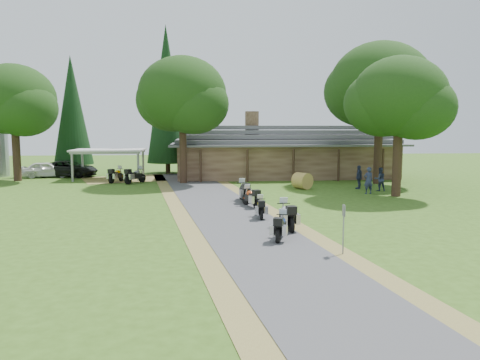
{
  "coord_description": "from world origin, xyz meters",
  "views": [
    {
      "loc": [
        -2.21,
        -20.2,
        4.7
      ],
      "look_at": [
        0.23,
        7.0,
        1.6
      ],
      "focal_mm": 35.0,
      "sensor_mm": 36.0,
      "label": 1
    }
  ],
  "objects": [
    {
      "name": "motorcycle_carport_a",
      "position": [
        -9.16,
        20.16,
        0.69
      ],
      "size": [
        1.36,
        2.11,
        1.37
      ],
      "primitive_type": null,
      "rotation": [
        0.0,
        0.0,
        1.19
      ],
      "color": "#C48500",
      "rests_on": "ground"
    },
    {
      "name": "driveway",
      "position": [
        -0.5,
        4.0,
        0.0
      ],
      "size": [
        51.95,
        51.95,
        0.0
      ],
      "primitive_type": "plane",
      "rotation": [
        0.0,
        0.0,
        0.14
      ],
      "color": "#404042",
      "rests_on": "ground"
    },
    {
      "name": "cedar_near",
      "position": [
        -5.29,
        27.93,
        7.42
      ],
      "size": [
        4.17,
        4.17,
        14.85
      ],
      "primitive_type": "cone",
      "color": "black",
      "rests_on": "ground"
    },
    {
      "name": "motorcycle_row_c",
      "position": [
        1.0,
        3.52,
        0.57
      ],
      "size": [
        0.65,
        1.7,
        1.14
      ],
      "primitive_type": null,
      "rotation": [
        0.0,
        0.0,
        1.51
      ],
      "color": "#DFC100",
      "rests_on": "ground"
    },
    {
      "name": "oak_lodge_left",
      "position": [
        -3.46,
        19.09,
        5.98
      ],
      "size": [
        7.29,
        7.29,
        11.95
      ],
      "primitive_type": null,
      "color": "black",
      "rests_on": "ground"
    },
    {
      "name": "person_c",
      "position": [
        9.99,
        14.23,
        1.06
      ],
      "size": [
        0.71,
        0.74,
        2.11
      ],
      "primitive_type": "imported",
      "rotation": [
        0.0,
        0.0,
        4.03
      ],
      "color": "#2C3353",
      "rests_on": "ground"
    },
    {
      "name": "carport",
      "position": [
        -10.23,
        22.87,
        1.35
      ],
      "size": [
        6.27,
        4.2,
        2.7
      ],
      "primitive_type": null,
      "rotation": [
        0.0,
        0.0,
        -0.01
      ],
      "color": "silver",
      "rests_on": "ground"
    },
    {
      "name": "oak_silo",
      "position": [
        -18.0,
        22.12,
        5.72
      ],
      "size": [
        7.09,
        7.09,
        11.43
      ],
      "primitive_type": null,
      "color": "black",
      "rests_on": "ground"
    },
    {
      "name": "oak_driveway",
      "position": [
        11.24,
        10.34,
        5.44
      ],
      "size": [
        6.29,
        6.29,
        10.87
      ],
      "primitive_type": null,
      "color": "black",
      "rests_on": "ground"
    },
    {
      "name": "person_a",
      "position": [
        9.73,
        11.56,
        1.12
      ],
      "size": [
        0.71,
        0.57,
        2.24
      ],
      "primitive_type": "imported",
      "rotation": [
        0.0,
        0.0,
        3.33
      ],
      "color": "#2C3353",
      "rests_on": "ground"
    },
    {
      "name": "motorcycle_row_b",
      "position": [
        1.83,
        0.74,
        0.69
      ],
      "size": [
        0.79,
        2.06,
        1.38
      ],
      "primitive_type": null,
      "rotation": [
        0.0,
        0.0,
        1.64
      ],
      "color": "#AFB1B6",
      "rests_on": "ground"
    },
    {
      "name": "lodge",
      "position": [
        6.0,
        24.0,
        2.45
      ],
      "size": [
        21.4,
        9.4,
        4.9
      ],
      "primitive_type": null,
      "color": "brown",
      "rests_on": "ground"
    },
    {
      "name": "sign_post",
      "position": [
        3.11,
        -3.69,
        0.94
      ],
      "size": [
        0.34,
        0.06,
        1.88
      ],
      "primitive_type": null,
      "color": "gray",
      "rests_on": "ground"
    },
    {
      "name": "ground",
      "position": [
        0.0,
        0.0,
        0.0
      ],
      "size": [
        120.0,
        120.0,
        0.0
      ],
      "primitive_type": "plane",
      "color": "#365517",
      "rests_on": "ground"
    },
    {
      "name": "motorcycle_row_a",
      "position": [
        1.22,
        -1.21,
        0.6
      ],
      "size": [
        1.11,
        1.84,
        1.2
      ],
      "primitive_type": null,
      "rotation": [
        0.0,
        0.0,
        1.24
      ],
      "color": "navy",
      "rests_on": "ground"
    },
    {
      "name": "cedar_far",
      "position": [
        -14.6,
        27.82,
        5.87
      ],
      "size": [
        3.82,
        3.82,
        11.73
      ],
      "primitive_type": "cone",
      "color": "black",
      "rests_on": "ground"
    },
    {
      "name": "person_b",
      "position": [
        11.14,
        12.99,
        1.02
      ],
      "size": [
        0.58,
        0.42,
        2.05
      ],
      "primitive_type": "imported",
      "rotation": [
        0.0,
        0.0,
        3.14
      ],
      "color": "#2C3353",
      "rests_on": "ground"
    },
    {
      "name": "car_white_sedan",
      "position": [
        -16.35,
        24.82,
        0.94
      ],
      "size": [
        3.33,
        5.95,
        1.87
      ],
      "primitive_type": "imported",
      "rotation": [
        0.0,
        0.0,
        1.75
      ],
      "color": "white",
      "rests_on": "ground"
    },
    {
      "name": "motorcycle_row_d",
      "position": [
        0.86,
        6.84,
        0.63
      ],
      "size": [
        1.18,
        1.94,
        1.26
      ],
      "primitive_type": null,
      "rotation": [
        0.0,
        0.0,
        1.91
      ],
      "color": "#C44619",
      "rests_on": "ground"
    },
    {
      "name": "motorcycle_row_e",
      "position": [
        0.64,
        8.86,
        0.7
      ],
      "size": [
        0.88,
        2.11,
        1.41
      ],
      "primitive_type": null,
      "rotation": [
        0.0,
        0.0,
        1.67
      ],
      "color": "black",
      "rests_on": "ground"
    },
    {
      "name": "car_dark_suv",
      "position": [
        -14.49,
        25.18,
        1.15
      ],
      "size": [
        3.84,
        6.4,
        2.29
      ],
      "primitive_type": "imported",
      "rotation": [
        0.0,
        0.0,
        1.34
      ],
      "color": "black",
      "rests_on": "ground"
    },
    {
      "name": "motorcycle_carport_b",
      "position": [
        -7.48,
        19.37,
        0.71
      ],
      "size": [
        1.8,
        2.07,
        1.43
      ],
      "primitive_type": null,
      "rotation": [
        0.0,
        0.0,
        0.92
      ],
      "color": "slate",
      "rests_on": "ground"
    },
    {
      "name": "oak_lodge_right",
      "position": [
        12.71,
        17.48,
        6.58
      ],
      "size": [
        8.18,
        8.18,
        13.17
      ],
      "primitive_type": null,
      "color": "black",
      "rests_on": "ground"
    },
    {
      "name": "hay_bale",
      "position": [
        5.69,
        14.6,
        0.62
      ],
      "size": [
        1.66,
        1.63,
        1.24
      ],
      "primitive_type": "cylinder",
      "rotation": [
        1.57,
        0.0,
        0.57
      ],
      "color": "#A98B3E",
      "rests_on": "ground"
    }
  ]
}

